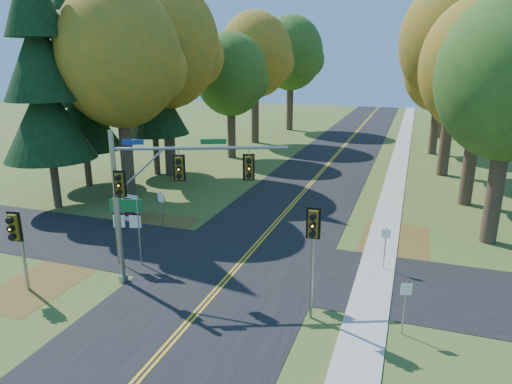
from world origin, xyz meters
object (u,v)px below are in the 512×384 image
(route_sign_cluster, at_px, (127,218))
(info_kiosk, at_px, (131,208))
(east_signal_pole, at_px, (313,236))
(traffic_mast, at_px, (159,187))

(route_sign_cluster, relative_size, info_kiosk, 2.03)
(east_signal_pole, relative_size, route_sign_cluster, 1.35)
(east_signal_pole, height_order, info_kiosk, east_signal_pole)
(traffic_mast, relative_size, info_kiosk, 4.20)
(east_signal_pole, relative_size, info_kiosk, 2.73)
(traffic_mast, distance_m, info_kiosk, 9.17)
(traffic_mast, bearing_deg, info_kiosk, 111.72)
(info_kiosk, bearing_deg, east_signal_pole, -19.95)
(route_sign_cluster, xyz_separation_m, info_kiosk, (-3.41, 5.17, -1.52))
(traffic_mast, bearing_deg, route_sign_cluster, 136.29)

